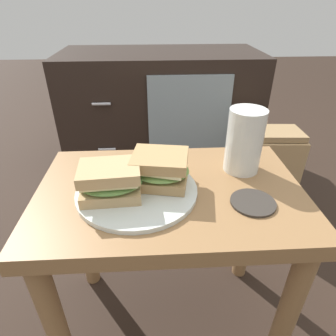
{
  "coord_description": "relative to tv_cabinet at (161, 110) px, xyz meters",
  "views": [
    {
      "loc": [
        -0.03,
        -0.49,
        0.81
      ],
      "look_at": [
        -0.0,
        0.0,
        0.51
      ],
      "focal_mm": 30.64,
      "sensor_mm": 36.0,
      "label": 1
    }
  ],
  "objects": [
    {
      "name": "plate",
      "position": [
        -0.08,
        -0.96,
        0.17
      ],
      "size": [
        0.25,
        0.25,
        0.01
      ],
      "primitive_type": "cylinder",
      "color": "silver",
      "rests_on": "side_table"
    },
    {
      "name": "coaster",
      "position": [
        0.15,
        -1.01,
        0.17
      ],
      "size": [
        0.09,
        0.09,
        0.01
      ],
      "primitive_type": "cylinder",
      "color": "#332D28",
      "rests_on": "side_table"
    },
    {
      "name": "paper_bag",
      "position": [
        0.4,
        -0.51,
        -0.1
      ],
      "size": [
        0.2,
        0.17,
        0.39
      ],
      "color": "tan",
      "rests_on": "ground"
    },
    {
      "name": "tv_cabinet",
      "position": [
        0.0,
        0.0,
        0.0
      ],
      "size": [
        0.96,
        0.46,
        0.58
      ],
      "color": "black",
      "rests_on": "ground"
    },
    {
      "name": "sandwich_front",
      "position": [
        -0.13,
        -0.98,
        0.21
      ],
      "size": [
        0.13,
        0.1,
        0.07
      ],
      "color": "tan",
      "rests_on": "plate"
    },
    {
      "name": "side_table",
      "position": [
        -0.01,
        -0.95,
        0.08
      ],
      "size": [
        0.56,
        0.36,
        0.46
      ],
      "color": "olive",
      "rests_on": "ground"
    },
    {
      "name": "beer_glass",
      "position": [
        0.16,
        -0.88,
        0.24
      ],
      "size": [
        0.08,
        0.08,
        0.14
      ],
      "color": "silver",
      "rests_on": "side_table"
    },
    {
      "name": "ground_plane",
      "position": [
        -0.01,
        -0.95,
        -0.29
      ],
      "size": [
        8.0,
        8.0,
        0.0
      ],
      "primitive_type": "plane",
      "color": "#2D2119"
    },
    {
      "name": "sandwich_back",
      "position": [
        -0.03,
        -0.94,
        0.21
      ],
      "size": [
        0.14,
        0.12,
        0.07
      ],
      "color": "tan",
      "rests_on": "plate"
    }
  ]
}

